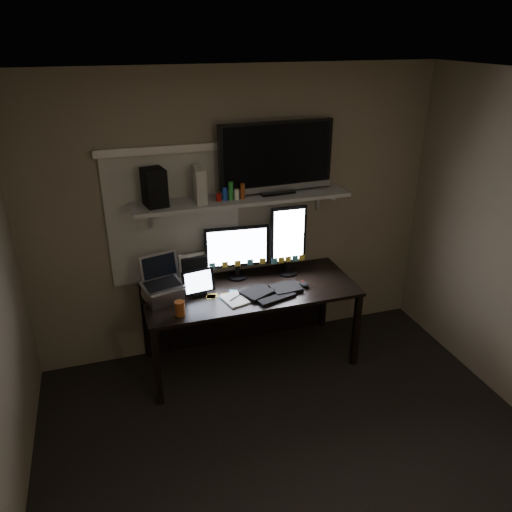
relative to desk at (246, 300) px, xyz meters
name	(u,v)px	position (x,y,z in m)	size (l,w,h in m)	color
floor	(314,483)	(0.00, -1.55, -0.55)	(3.60, 3.60, 0.00)	black
ceiling	(340,87)	(0.00, -1.55, 1.95)	(3.60, 3.60, 0.00)	silver
back_wall	(237,216)	(0.00, 0.25, 0.70)	(3.60, 3.60, 0.00)	#81725C
window_blinds	(174,218)	(-0.55, 0.24, 0.75)	(1.10, 0.02, 1.10)	beige
desk	(246,300)	(0.00, 0.00, 0.00)	(1.80, 0.75, 0.73)	black
wall_shelf	(243,199)	(0.00, 0.08, 0.91)	(1.80, 0.35, 0.03)	#A6A5A1
monitor_landscape	(237,252)	(-0.05, 0.11, 0.42)	(0.56, 0.06, 0.49)	black
monitor_portrait	(288,240)	(0.40, 0.05, 0.50)	(0.32, 0.06, 0.64)	black
keyboard	(272,291)	(0.15, -0.24, 0.19)	(0.51, 0.20, 0.03)	black
mouse	(304,284)	(0.45, -0.23, 0.20)	(0.07, 0.10, 0.04)	black
notepad	(234,300)	(-0.18, -0.28, 0.18)	(0.17, 0.23, 0.01)	white
tablet	(198,283)	(-0.44, -0.11, 0.29)	(0.27, 0.11, 0.23)	black
file_sorter	(194,268)	(-0.43, 0.13, 0.31)	(0.21, 0.10, 0.27)	black
laptop	(162,281)	(-0.73, -0.10, 0.36)	(0.32, 0.26, 0.36)	#A5A4A9
cup	(180,308)	(-0.64, -0.37, 0.23)	(0.08, 0.08, 0.12)	brown
sticky_notes	(222,300)	(-0.27, -0.24, 0.18)	(0.29, 0.22, 0.00)	yellow
tv	(276,158)	(0.30, 0.11, 1.22)	(0.98, 0.18, 0.59)	black
game_console	(199,185)	(-0.36, 0.08, 1.06)	(0.07, 0.23, 0.28)	silver
speaker	(154,187)	(-0.71, 0.08, 1.07)	(0.16, 0.20, 0.29)	black
bottles	(231,191)	(-0.11, 0.04, 1.00)	(0.24, 0.06, 0.16)	#A50F0C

